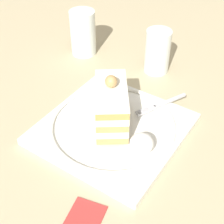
% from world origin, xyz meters
% --- Properties ---
extents(ground_plane, '(2.40, 2.40, 0.00)m').
position_xyz_m(ground_plane, '(0.00, 0.00, 0.00)').
color(ground_plane, tan).
extents(dessert_plate, '(0.28, 0.28, 0.02)m').
position_xyz_m(dessert_plate, '(-0.00, 0.03, 0.01)').
color(dessert_plate, white).
rests_on(dessert_plate, ground_plane).
extents(cake_slice, '(0.14, 0.11, 0.10)m').
position_xyz_m(cake_slice, '(0.01, 0.03, 0.06)').
color(cake_slice, tan).
rests_on(cake_slice, dessert_plate).
extents(whipped_cream_dollop, '(0.04, 0.04, 0.03)m').
position_xyz_m(whipped_cream_dollop, '(-0.04, -0.05, 0.04)').
color(whipped_cream_dollop, white).
rests_on(whipped_cream_dollop, dessert_plate).
extents(fork, '(0.10, 0.07, 0.00)m').
position_xyz_m(fork, '(0.09, -0.04, 0.02)').
color(fork, silver).
rests_on(fork, dessert_plate).
extents(drink_glass_near, '(0.06, 0.06, 0.11)m').
position_xyz_m(drink_glass_near, '(0.23, 0.22, 0.05)').
color(drink_glass_near, white).
rests_on(drink_glass_near, ground_plane).
extents(drink_glass_far, '(0.06, 0.06, 0.10)m').
position_xyz_m(drink_glass_far, '(0.23, 0.02, 0.04)').
color(drink_glass_far, white).
rests_on(drink_glass_far, ground_plane).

